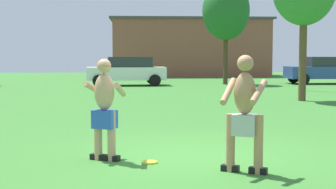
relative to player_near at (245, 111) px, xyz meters
The scene contains 9 objects.
ground_plane 1.65m from the player_near, 115.92° to the left, with size 80.00×80.00×0.00m, color #38752D.
player_near is the anchor object (origin of this frame).
player_in_blue 2.26m from the player_near, 154.37° to the left, with size 0.69×0.73×1.63m.
frisbee 1.75m from the player_near, 151.44° to the left, with size 0.25×0.25×0.03m, color yellow.
car_blue_mid_lot 23.40m from the player_near, 66.15° to the left, with size 4.31×2.05×1.58m.
car_white_far_end 20.64m from the player_near, 95.67° to the left, with size 4.39×2.22×1.58m.
lamp_post 17.33m from the player_near, 68.81° to the left, with size 0.60×0.24×5.23m.
outbuilding_behind_lot 32.96m from the player_near, 85.27° to the left, with size 12.49×6.07×4.55m.
tree_left_field 21.78m from the player_near, 80.47° to the left, with size 2.69×2.69×5.87m.
Camera 1 is at (-0.92, -8.14, 1.68)m, focal length 52.88 mm.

